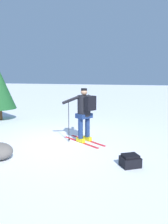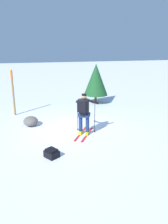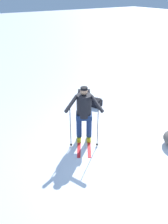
# 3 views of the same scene
# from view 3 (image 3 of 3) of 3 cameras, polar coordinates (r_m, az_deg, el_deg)

# --- Properties ---
(ground_plane) EXTENTS (80.00, 80.00, 0.00)m
(ground_plane) POSITION_cam_3_polar(r_m,az_deg,el_deg) (6.15, 5.88, -9.19)
(ground_plane) COLOR white
(skier) EXTENTS (1.52, 1.25, 1.65)m
(skier) POSITION_cam_3_polar(r_m,az_deg,el_deg) (5.88, -0.00, 0.50)
(skier) COLOR red
(skier) RESTS_ON ground_plane
(dropped_backpack) EXTENTS (0.54, 0.52, 0.28)m
(dropped_backpack) POSITION_cam_3_polar(r_m,az_deg,el_deg) (8.14, 3.09, 2.43)
(dropped_backpack) COLOR black
(dropped_backpack) RESTS_ON ground_plane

